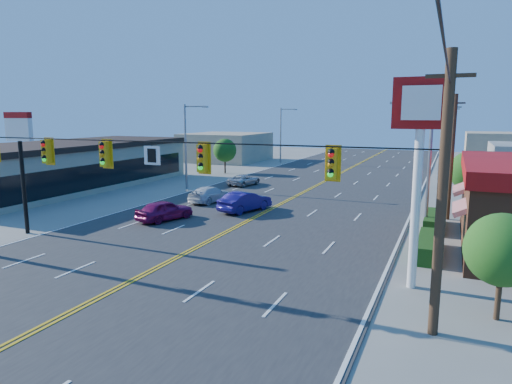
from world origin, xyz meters
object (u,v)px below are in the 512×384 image
at_px(kfc_pylon, 420,141).
at_px(car_magenta, 165,211).
at_px(car_white, 211,195).
at_px(car_blue, 245,202).
at_px(car_silver, 244,180).
at_px(pizza_hut_sign, 20,147).
at_px(signal_span, 126,168).

distance_m(kfc_pylon, car_magenta, 18.10).
bearing_deg(car_white, car_blue, 162.26).
height_order(car_white, car_silver, car_white).
xyz_separation_m(car_magenta, car_white, (-0.32, 6.93, -0.06)).
bearing_deg(car_blue, pizza_hut_sign, 65.80).
xyz_separation_m(car_blue, car_white, (-4.07, 2.17, -0.10)).
distance_m(kfc_pylon, pizza_hut_sign, 22.02).
distance_m(car_blue, car_white, 4.61).
distance_m(signal_span, car_white, 18.24).
bearing_deg(kfc_pylon, car_magenta, 159.86).
bearing_deg(signal_span, car_white, 107.83).
relative_size(car_magenta, car_blue, 0.91).
relative_size(signal_span, car_silver, 6.25).
relative_size(kfc_pylon, pizza_hut_sign, 1.24).
distance_m(car_white, car_silver, 9.14).
relative_size(signal_span, car_magenta, 6.06).
distance_m(car_magenta, car_blue, 6.05).
bearing_deg(pizza_hut_sign, kfc_pylon, 0.00).
bearing_deg(car_silver, car_white, 108.16).
xyz_separation_m(kfc_pylon, car_silver, (-17.72, 21.95, -5.50)).
bearing_deg(pizza_hut_sign, signal_span, -20.19).
distance_m(pizza_hut_sign, car_silver, 22.84).
distance_m(pizza_hut_sign, car_blue, 15.00).
height_order(kfc_pylon, car_white, kfc_pylon).
bearing_deg(car_magenta, kfc_pylon, 177.66).
xyz_separation_m(car_magenta, car_blue, (3.75, 4.76, 0.04)).
xyz_separation_m(kfc_pylon, car_blue, (-12.49, 10.71, -5.32)).
xyz_separation_m(signal_span, car_white, (-5.43, 16.88, -4.26)).
bearing_deg(car_white, car_silver, -72.25).
height_order(kfc_pylon, car_silver, kfc_pylon).
xyz_separation_m(car_magenta, car_silver, (-1.49, 15.99, -0.14)).
bearing_deg(car_white, kfc_pylon, 152.48).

